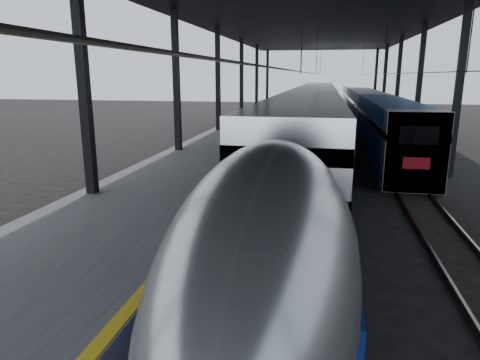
# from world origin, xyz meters

# --- Properties ---
(ground) EXTENTS (160.00, 160.00, 0.00)m
(ground) POSITION_xyz_m (0.00, 0.00, 0.00)
(ground) COLOR black
(ground) RESTS_ON ground
(platform) EXTENTS (6.00, 80.00, 1.00)m
(platform) POSITION_xyz_m (-3.50, 20.00, 0.50)
(platform) COLOR #4C4C4F
(platform) RESTS_ON ground
(yellow_strip) EXTENTS (0.30, 80.00, 0.01)m
(yellow_strip) POSITION_xyz_m (-0.70, 20.00, 1.00)
(yellow_strip) COLOR yellow
(yellow_strip) RESTS_ON platform
(rails) EXTENTS (6.52, 80.00, 0.16)m
(rails) POSITION_xyz_m (4.50, 20.00, 0.08)
(rails) COLOR slate
(rails) RESTS_ON ground
(canopy) EXTENTS (18.00, 75.00, 9.47)m
(canopy) POSITION_xyz_m (1.90, 20.00, 9.12)
(canopy) COLOR black
(canopy) RESTS_ON ground
(tgv_train) EXTENTS (3.12, 65.20, 4.48)m
(tgv_train) POSITION_xyz_m (2.00, 24.55, 2.09)
(tgv_train) COLOR #ADB0B4
(tgv_train) RESTS_ON ground
(second_train) EXTENTS (2.78, 56.05, 3.83)m
(second_train) POSITION_xyz_m (7.00, 38.03, 1.94)
(second_train) COLOR navy
(second_train) RESTS_ON ground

